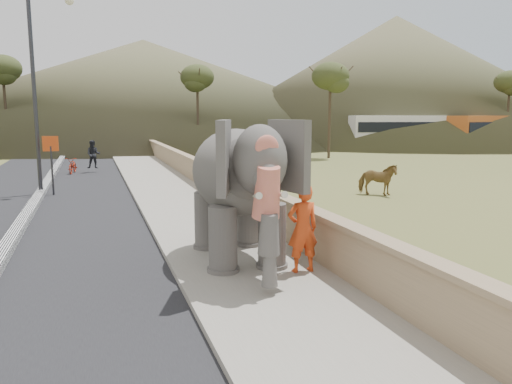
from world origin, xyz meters
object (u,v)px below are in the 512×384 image
elephant_and_man (238,191)px  lamppost (41,73)px  motorcyclist (82,161)px  cow (377,180)px

elephant_and_man → lamppost: bearing=112.1°
lamppost → motorcyclist: (1.20, 7.31, -4.17)m
motorcyclist → lamppost: bearing=-99.3°
lamppost → cow: 14.07m
cow → motorcyclist: motorcyclist is taller
cow → motorcyclist: size_ratio=0.79×
cow → elephant_and_man: bearing=167.6°
lamppost → cow: size_ratio=5.22×
lamppost → elephant_and_man: lamppost is taller
cow → elephant_and_man: elephant_and_man is taller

